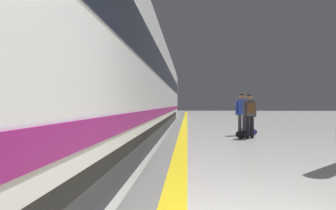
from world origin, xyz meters
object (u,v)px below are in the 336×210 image
(passenger_near, at_px, (242,111))
(duffel_bag_near, at_px, (252,132))
(high_speed_train, at_px, (119,68))
(waste_bin, at_px, (247,120))
(duffel_bag_mid, at_px, (242,134))
(passenger_mid, at_px, (250,112))

(passenger_near, relative_size, duffel_bag_near, 3.86)
(high_speed_train, xyz_separation_m, waste_bin, (5.41, 5.79, -2.05))
(duffel_bag_near, bearing_deg, high_speed_train, -157.24)
(high_speed_train, height_order, passenger_near, high_speed_train)
(high_speed_train, xyz_separation_m, duffel_bag_mid, (4.29, 1.03, -2.35))
(high_speed_train, distance_m, duffel_bag_near, 5.77)
(passenger_mid, height_order, duffel_bag_mid, passenger_mid)
(high_speed_train, bearing_deg, waste_bin, 46.93)
(duffel_bag_near, xyz_separation_m, waste_bin, (0.55, 3.75, 0.30))
(duffel_bag_near, distance_m, passenger_mid, 1.25)
(passenger_near, relative_size, passenger_mid, 1.03)
(duffel_bag_near, distance_m, duffel_bag_mid, 1.16)
(passenger_near, height_order, waste_bin, passenger_near)
(duffel_bag_near, bearing_deg, waste_bin, 81.67)
(duffel_bag_near, bearing_deg, passenger_near, 135.84)
(passenger_near, distance_m, duffel_bag_near, 0.94)
(high_speed_train, height_order, passenger_mid, high_speed_train)
(duffel_bag_near, relative_size, duffel_bag_mid, 1.00)
(high_speed_train, distance_m, duffel_bag_mid, 5.00)
(high_speed_train, xyz_separation_m, passenger_mid, (4.62, 1.13, -1.53))
(high_speed_train, xyz_separation_m, passenger_near, (4.54, 2.35, -1.52))
(high_speed_train, distance_m, waste_bin, 8.18)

